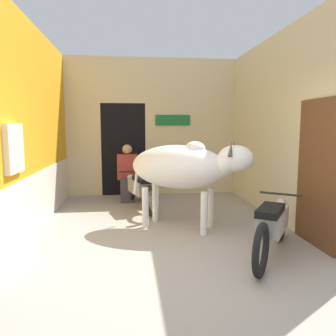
% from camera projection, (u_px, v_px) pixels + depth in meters
% --- Properties ---
extents(ground_plane, '(30.00, 30.00, 0.00)m').
position_uv_depth(ground_plane, '(181.00, 279.00, 3.62)').
color(ground_plane, '#9E9389').
extents(wall_left_shopfront, '(0.25, 4.66, 3.33)m').
position_uv_depth(wall_left_shopfront, '(33.00, 131.00, 5.46)').
color(wall_left_shopfront, orange).
rests_on(wall_left_shopfront, ground_plane).
extents(wall_back_with_doorway, '(4.13, 0.93, 3.33)m').
position_uv_depth(wall_back_with_doorway, '(140.00, 136.00, 8.27)').
color(wall_back_with_doorway, beige).
rests_on(wall_back_with_doorway, ground_plane).
extents(wall_right_with_door, '(0.22, 4.66, 3.33)m').
position_uv_depth(wall_right_with_door, '(280.00, 129.00, 5.91)').
color(wall_right_with_door, beige).
rests_on(wall_right_with_door, ground_plane).
extents(cow, '(2.05, 1.44, 1.47)m').
position_uv_depth(cow, '(184.00, 167.00, 5.34)').
color(cow, silver).
rests_on(cow, ground_plane).
extents(motorcycle_near, '(1.19, 1.67, 0.74)m').
position_uv_depth(motorcycle_near, '(273.00, 224.00, 4.23)').
color(motorcycle_near, black).
rests_on(motorcycle_near, ground_plane).
extents(motorcycle_far, '(0.76, 1.90, 0.72)m').
position_uv_depth(motorcycle_far, '(140.00, 189.00, 6.73)').
color(motorcycle_far, black).
rests_on(motorcycle_far, ground_plane).
extents(shopkeeper_seated, '(0.45, 0.34, 1.29)m').
position_uv_depth(shopkeeper_seated, '(127.00, 172.00, 7.33)').
color(shopkeeper_seated, '#3D3842').
rests_on(shopkeeper_seated, ground_plane).
extents(plastic_stool, '(0.37, 0.37, 0.45)m').
position_uv_depth(plastic_stool, '(147.00, 190.00, 7.44)').
color(plastic_stool, beige).
rests_on(plastic_stool, ground_plane).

